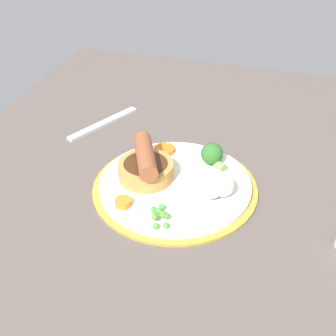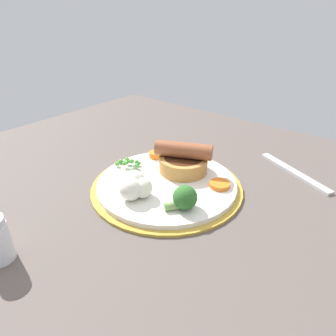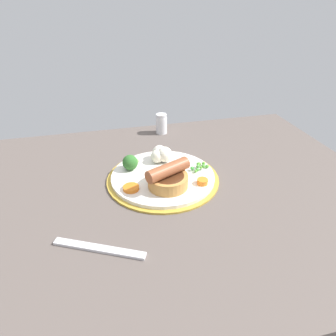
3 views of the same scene
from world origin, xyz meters
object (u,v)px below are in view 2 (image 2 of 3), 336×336
object	(u,v)px
pea_pile	(128,162)
cauliflower_floret	(135,186)
sausage_pudding	(183,160)
carrot_slice_0	(220,184)
carrot_slice_4	(155,155)
fork	(294,172)
broccoli_floret_near	(184,198)
dinner_plate	(167,185)

from	to	relation	value
pea_pile	cauliflower_floret	distance (cm)	11.15
cauliflower_floret	sausage_pudding	bearing A→B (deg)	-95.09
carrot_slice_0	carrot_slice_4	world-z (taller)	carrot_slice_4
carrot_slice_0	pea_pile	bearing A→B (deg)	15.84
carrot_slice_0	fork	size ratio (longest dim) A/B	0.21
pea_pile	broccoli_floret_near	world-z (taller)	broccoli_floret_near
carrot_slice_4	sausage_pudding	bearing A→B (deg)	172.96
carrot_slice_0	carrot_slice_4	size ratio (longest dim) A/B	1.44
pea_pile	carrot_slice_0	bearing A→B (deg)	-164.16
broccoli_floret_near	fork	bearing A→B (deg)	16.48
carrot_slice_0	fork	bearing A→B (deg)	-117.51
dinner_plate	sausage_pudding	bearing A→B (deg)	-89.61
sausage_pudding	cauliflower_floret	bearing A→B (deg)	-119.94
pea_pile	carrot_slice_0	world-z (taller)	pea_pile
cauliflower_floret	carrot_slice_0	world-z (taller)	cauliflower_floret
carrot_slice_4	carrot_slice_0	bearing A→B (deg)	175.33
carrot_slice_0	broccoli_floret_near	bearing A→B (deg)	82.94
dinner_plate	pea_pile	size ratio (longest dim) A/B	5.40
dinner_plate	pea_pile	bearing A→B (deg)	2.31
dinner_plate	sausage_pudding	xyz separation A→B (cm)	(0.04, -5.25, 3.18)
dinner_plate	carrot_slice_4	distance (cm)	10.54
broccoli_floret_near	carrot_slice_4	size ratio (longest dim) A/B	1.95
carrot_slice_0	dinner_plate	bearing A→B (deg)	29.27
dinner_plate	carrot_slice_0	world-z (taller)	carrot_slice_0
pea_pile	carrot_slice_0	distance (cm)	19.36
dinner_plate	sausage_pudding	world-z (taller)	sausage_pudding
cauliflower_floret	pea_pile	bearing A→B (deg)	-37.89
dinner_plate	sausage_pudding	distance (cm)	6.14
dinner_plate	cauliflower_floret	distance (cm)	7.83
dinner_plate	pea_pile	distance (cm)	10.07
sausage_pudding	carrot_slice_0	distance (cm)	8.96
pea_pile	broccoli_floret_near	bearing A→B (deg)	165.89
pea_pile	carrot_slice_4	world-z (taller)	pea_pile
cauliflower_floret	carrot_slice_0	bearing A→B (deg)	-129.16
cauliflower_floret	carrot_slice_4	world-z (taller)	cauliflower_floret
carrot_slice_4	fork	distance (cm)	29.20
dinner_plate	carrot_slice_4	xyz separation A→B (cm)	(8.35, -6.28, 1.45)
carrot_slice_0	carrot_slice_4	distance (cm)	17.12
sausage_pudding	cauliflower_floret	xyz separation A→B (cm)	(1.11, 12.47, -0.37)
cauliflower_floret	carrot_slice_0	xyz separation A→B (cm)	(-9.86, -12.10, -1.57)
sausage_pudding	carrot_slice_4	size ratio (longest dim) A/B	4.29
fork	pea_pile	bearing A→B (deg)	64.42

